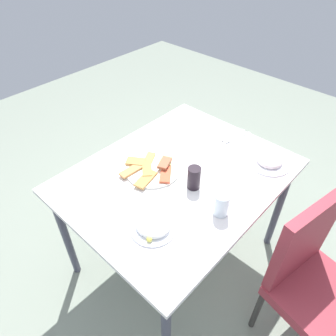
# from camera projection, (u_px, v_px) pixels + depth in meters

# --- Properties ---
(ground_plane) EXTENTS (6.00, 6.00, 0.00)m
(ground_plane) POSITION_uv_depth(u_px,v_px,m) (176.00, 255.00, 2.12)
(ground_plane) COLOR gray
(dining_table) EXTENTS (1.17, 0.92, 0.75)m
(dining_table) POSITION_uv_depth(u_px,v_px,m) (178.00, 184.00, 1.69)
(dining_table) COLOR white
(dining_table) RESTS_ON ground_plane
(dining_chair) EXTENTS (0.50, 0.50, 0.88)m
(dining_chair) POSITION_uv_depth(u_px,v_px,m) (314.00, 276.00, 1.47)
(dining_chair) COLOR #96303B
(dining_chair) RESTS_ON ground_plane
(pide_platter) EXTENTS (0.33, 0.31, 0.04)m
(pide_platter) POSITION_uv_depth(u_px,v_px,m) (152.00, 168.00, 1.65)
(pide_platter) COLOR white
(pide_platter) RESTS_ON dining_table
(salad_plate_greens) EXTENTS (0.23, 0.23, 0.06)m
(salad_plate_greens) POSITION_uv_depth(u_px,v_px,m) (269.00, 161.00, 1.69)
(salad_plate_greens) COLOR white
(salad_plate_greens) RESTS_ON dining_table
(salad_plate_rice) EXTENTS (0.20, 0.20, 0.05)m
(salad_plate_rice) POSITION_uv_depth(u_px,v_px,m) (153.00, 226.00, 1.35)
(salad_plate_rice) COLOR white
(salad_plate_rice) RESTS_ON dining_table
(soda_can) EXTENTS (0.09, 0.09, 0.12)m
(soda_can) POSITION_uv_depth(u_px,v_px,m) (194.00, 178.00, 1.52)
(soda_can) COLOR black
(soda_can) RESTS_ON dining_table
(drinking_glass) EXTENTS (0.07, 0.07, 0.12)m
(drinking_glass) POSITION_uv_depth(u_px,v_px,m) (221.00, 204.00, 1.40)
(drinking_glass) COLOR silver
(drinking_glass) RESTS_ON dining_table
(paper_napkin) EXTENTS (0.18, 0.18, 0.00)m
(paper_napkin) POSITION_uv_depth(u_px,v_px,m) (235.00, 137.00, 1.89)
(paper_napkin) COLOR white
(paper_napkin) RESTS_ON dining_table
(fork) EXTENTS (0.19, 0.06, 0.00)m
(fork) POSITION_uv_depth(u_px,v_px,m) (233.00, 135.00, 1.90)
(fork) COLOR silver
(fork) RESTS_ON paper_napkin
(spoon) EXTENTS (0.19, 0.06, 0.00)m
(spoon) POSITION_uv_depth(u_px,v_px,m) (238.00, 137.00, 1.88)
(spoon) COLOR silver
(spoon) RESTS_ON paper_napkin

